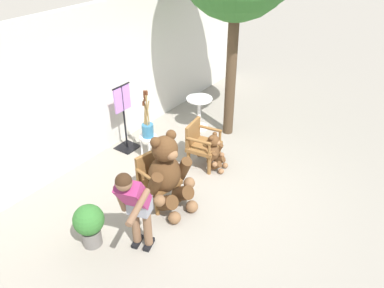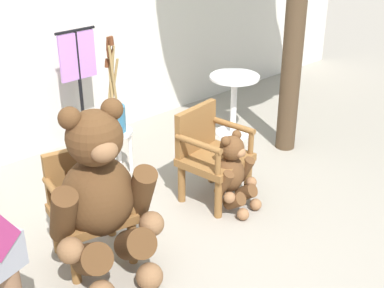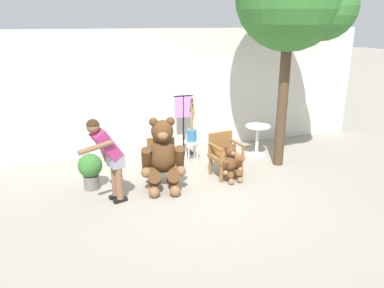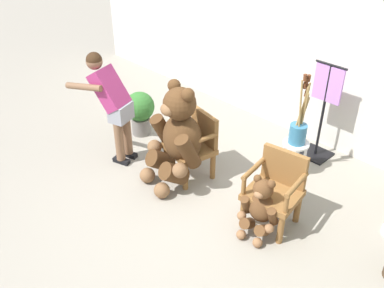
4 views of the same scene
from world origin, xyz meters
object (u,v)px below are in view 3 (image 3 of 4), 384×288
clothing_display_stand (183,123)px  person_visitor (108,153)px  white_stool (192,146)px  wooden_chair_right (225,153)px  wooden_chair_left (161,160)px  round_side_table (257,137)px  brush_bucket (192,132)px  potted_plant (90,169)px  teddy_bear_small (231,163)px  teddy_bear_large (163,155)px

clothing_display_stand → person_visitor: bearing=-133.1°
clothing_display_stand → white_stool: bearing=-89.2°
wooden_chair_right → clothing_display_stand: (-0.39, 1.55, 0.26)m
wooden_chair_left → person_visitor: person_visitor is taller
person_visitor → round_side_table: (3.45, 1.31, -0.45)m
wooden_chair_right → brush_bucket: brush_bucket is taller
brush_bucket → clothing_display_stand: 0.59m
wooden_chair_left → potted_plant: 1.31m
teddy_bear_small → white_stool: teddy_bear_small is taller
potted_plant → clothing_display_stand: size_ratio=0.50×
potted_plant → teddy_bear_large: bearing=-17.8°
teddy_bear_small → white_stool: bearing=107.6°
round_side_table → clothing_display_stand: (-1.53, 0.73, 0.27)m
wooden_chair_right → brush_bucket: size_ratio=0.90×
person_visitor → potted_plant: person_visitor is taller
wooden_chair_right → round_side_table: bearing=35.4°
person_visitor → teddy_bear_small: bearing=5.4°
wooden_chair_left → wooden_chair_right: (1.29, 0.00, 0.00)m
wooden_chair_left → white_stool: 1.33m
person_visitor → round_side_table: size_ratio=2.09×
person_visitor → clothing_display_stand: size_ratio=1.10×
teddy_bear_small → white_stool: 1.30m
teddy_bear_large → teddy_bear_small: bearing=-1.2°
teddy_bear_large → potted_plant: size_ratio=1.98×
wooden_chair_left → teddy_bear_large: size_ratio=0.64×
teddy_bear_large → clothing_display_stand: bearing=62.8°
wooden_chair_right → teddy_bear_small: wooden_chair_right is taller
round_side_table → white_stool: bearing=174.5°
wooden_chair_left → potted_plant: (-1.30, 0.16, -0.07)m
person_visitor → round_side_table: bearing=20.8°
teddy_bear_large → teddy_bear_small: teddy_bear_large is taller
wooden_chair_right → wooden_chair_left: bearing=-180.0°
round_side_table → brush_bucket: bearing=174.3°
white_stool → round_side_table: (1.52, -0.15, 0.09)m
person_visitor → brush_bucket: (1.93, 1.46, -0.22)m
clothing_display_stand → teddy_bear_large: bearing=-117.2°
wooden_chair_left → teddy_bear_large: teddy_bear_large is taller
wooden_chair_right → teddy_bear_large: bearing=-169.1°
teddy_bear_large → clothing_display_stand: 2.03m
potted_plant → round_side_table: bearing=10.0°
teddy_bear_small → brush_bucket: 1.34m
teddy_bear_large → brush_bucket: brush_bucket is taller
white_stool → clothing_display_stand: (-0.01, 0.59, 0.36)m
wooden_chair_right → white_stool: 1.04m
potted_plant → wooden_chair_right: bearing=-3.5°
wooden_chair_left → teddy_bear_small: wooden_chair_left is taller
person_visitor → potted_plant: 0.87m
teddy_bear_small → white_stool: (-0.39, 1.24, -0.00)m
person_visitor → white_stool: (1.92, 1.46, -0.54)m
teddy_bear_large → round_side_table: (2.46, 1.07, -0.21)m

